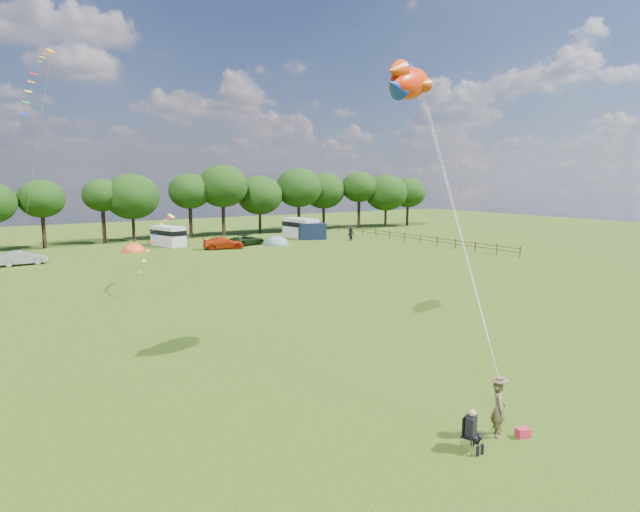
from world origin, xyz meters
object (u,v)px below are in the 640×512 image
campervan_c (168,235)px  camp_chair (470,426)px  tent_orange (134,252)px  fish_kite (407,82)px  walker_a (350,235)px  kite_flyer (499,409)px  walker_b (351,233)px  campervan_d (300,227)px  tent_greyblue (277,245)px  car_b (22,258)px  car_d (247,240)px  car_c (223,243)px

campervan_c → camp_chair: 55.59m
tent_orange → camp_chair: size_ratio=2.10×
fish_kite → walker_a: size_ratio=2.65×
kite_flyer → campervan_c: bearing=39.3°
walker_a → walker_b: bearing=-138.7°
campervan_d → walker_b: (5.03, -5.19, -0.63)m
tent_greyblue → camp_chair: (-19.78, -48.43, 0.78)m
tent_greyblue → camp_chair: bearing=-112.2°
walker_a → car_b: bearing=-9.0°
fish_kite → walker_a: 47.12m
campervan_c → fish_kite: (-3.08, -46.23, 11.48)m
walker_b → tent_greyblue: bearing=-3.4°
tent_greyblue → walker_a: (10.30, -1.61, 0.78)m
tent_orange → walker_a: (27.04, -4.99, 0.78)m
car_b → camp_chair: (8.44, -48.23, 0.10)m
car_b → car_d: 25.08m
tent_greyblue → kite_flyer: kite_flyer is taller
car_b → car_d: car_b is taller
car_d → car_c: bearing=99.8°
camp_chair → car_c: bearing=54.6°
campervan_d → walker_b: bearing=-142.7°
car_d → kite_flyer: bearing=149.4°
camp_chair → walker_b: size_ratio=0.79×
kite_flyer → fish_kite: bearing=24.0°
car_c → camp_chair: size_ratio=3.52×
campervan_c → walker_a: bearing=-124.9°
fish_kite → tent_greyblue: bearing=45.4°
camp_chair → walker_a: walker_a is taller
car_b → camp_chair: 48.97m
car_d → camp_chair: bearing=147.9°
fish_kite → kite_flyer: bearing=-136.3°
kite_flyer → camp_chair: bearing=140.8°
campervan_d → tent_greyblue: campervan_d is taller
car_b → kite_flyer: bearing=-174.0°
kite_flyer → camp_chair: size_ratio=1.40×
fish_kite → car_d: bearing=50.2°
tent_orange → car_c: bearing=-18.8°
tent_greyblue → walker_a: 10.45m
tent_orange → kite_flyer: size_ratio=1.50×
campervan_d → camp_chair: campervan_d is taller
car_d → walker_b: 15.08m
car_b → campervan_c: (16.52, 6.76, 0.61)m
car_d → fish_kite: size_ratio=1.12×
tent_greyblue → car_d: bearing=150.3°
walker_a → walker_b: (1.46, 1.63, 0.04)m
car_b → tent_orange: size_ratio=1.41×
fish_kite → car_b: bearing=84.6°
camp_chair → walker_b: (31.53, 48.45, 0.04)m
campervan_c → tent_orange: campervan_c is taller
campervan_c → campervan_d: (18.42, -1.35, 0.17)m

